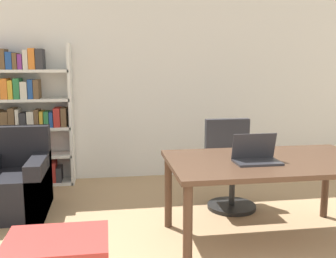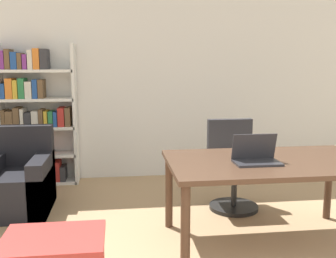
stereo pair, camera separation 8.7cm
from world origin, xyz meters
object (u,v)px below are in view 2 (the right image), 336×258
desk (270,169)px  office_chair (233,167)px  armchair (18,184)px  bookshelf (34,121)px  laptop (256,157)px  side_table_blue (54,248)px

desk → office_chair: size_ratio=1.83×
armchair → bookshelf: 1.10m
laptop → armchair: laptop is taller
side_table_blue → laptop: bearing=21.9°
laptop → armchair: (-2.15, 1.14, -0.49)m
office_chair → bookshelf: bearing=153.2°
side_table_blue → bookshelf: (-0.64, 2.72, 0.42)m
side_table_blue → office_chair: bearing=44.0°
side_table_blue → armchair: size_ratio=0.73×
desk → laptop: laptop is taller
desk → office_chair: bearing=93.3°
desk → armchair: size_ratio=1.98×
laptop → side_table_blue: 1.69m
office_chair → laptop: bearing=-96.1°
armchair → bookshelf: (-0.01, 0.97, 0.53)m
desk → armchair: (-2.31, 1.06, -0.36)m
armchair → laptop: bearing=-27.8°
laptop → office_chair: size_ratio=0.39×
office_chair → armchair: office_chair is taller
side_table_blue → armchair: 1.86m
laptop → side_table_blue: size_ratio=0.58×
desk → armchair: armchair is taller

